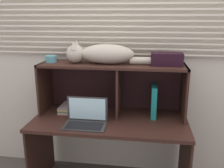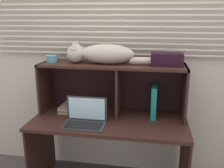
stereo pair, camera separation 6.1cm
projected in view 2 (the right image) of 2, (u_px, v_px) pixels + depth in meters
back_panel_with_blinds at (116, 52)px, 2.47m from camera, size 4.40×0.08×2.50m
desk at (109, 133)px, 2.29m from camera, size 1.39×0.66×0.71m
hutch_shelf_unit at (113, 79)px, 2.34m from camera, size 1.33×0.36×0.48m
cat at (101, 54)px, 2.26m from camera, size 0.82×0.20×0.21m
laptop at (85, 119)px, 2.14m from camera, size 0.36×0.21×0.23m
binder_upright at (154, 101)px, 2.29m from camera, size 0.05×0.23×0.29m
book_stack at (71, 108)px, 2.45m from camera, size 0.19×0.24×0.06m
small_basket at (52, 59)px, 2.35m from camera, size 0.10×0.10×0.06m
storage_box at (167, 59)px, 2.17m from camera, size 0.27×0.15×0.11m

